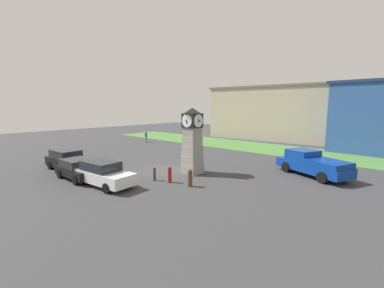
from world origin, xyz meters
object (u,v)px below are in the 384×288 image
(car_navy_sedan, at_px, (67,160))
(pickup_truck, at_px, (312,164))
(car_by_building, at_px, (103,173))
(pedestrian_by_cars, at_px, (193,139))
(clock_tower, at_px, (192,142))
(bollard_far_row, at_px, (154,174))
(bollard_near_tower, at_px, (190,178))
(car_near_tower, at_px, (79,169))
(pedestrian_crossing_lot, at_px, (146,136))
(bollard_mid_row, at_px, (170,174))

(car_navy_sedan, height_order, pickup_truck, pickup_truck)
(car_by_building, height_order, pedestrian_by_cars, car_by_building)
(clock_tower, relative_size, pickup_truck, 0.87)
(bollard_far_row, bearing_deg, pedestrian_by_cars, 122.36)
(bollard_near_tower, xyz_separation_m, bollard_far_row, (-2.76, -0.71, -0.10))
(bollard_far_row, height_order, pedestrian_by_cars, pedestrian_by_cars)
(car_near_tower, xyz_separation_m, pedestrian_by_cars, (-4.24, 17.09, 0.17))
(pedestrian_crossing_lot, bearing_deg, clock_tower, -26.29)
(clock_tower, relative_size, bollard_far_row, 5.30)
(bollard_near_tower, distance_m, pedestrian_crossing_lot, 21.16)
(car_near_tower, relative_size, pedestrian_crossing_lot, 2.55)
(car_near_tower, bearing_deg, car_by_building, 7.60)
(pickup_truck, bearing_deg, car_navy_sedan, -143.15)
(car_near_tower, distance_m, pedestrian_crossing_lot, 18.40)
(car_near_tower, bearing_deg, bollard_far_row, 37.22)
(clock_tower, height_order, car_near_tower, clock_tower)
(car_navy_sedan, bearing_deg, car_by_building, -1.62)
(pickup_truck, bearing_deg, pedestrian_by_cars, 163.43)
(bollard_near_tower, relative_size, pedestrian_crossing_lot, 0.73)
(bollard_far_row, xyz_separation_m, car_near_tower, (-4.44, -3.38, 0.24))
(car_navy_sedan, height_order, pedestrian_by_cars, car_navy_sedan)
(bollard_mid_row, height_order, pickup_truck, pickup_truck)
(clock_tower, relative_size, car_by_building, 1.08)
(bollard_near_tower, bearing_deg, car_near_tower, -150.46)
(car_by_building, xyz_separation_m, pedestrian_crossing_lot, (-13.96, 14.29, 0.08))
(car_by_building, xyz_separation_m, pickup_truck, (9.41, 11.80, 0.11))
(bollard_mid_row, xyz_separation_m, car_navy_sedan, (-8.85, -3.24, 0.25))
(bollard_near_tower, height_order, pickup_truck, pickup_truck)
(pedestrian_by_cars, bearing_deg, bollard_mid_row, -53.55)
(bollard_near_tower, height_order, pedestrian_crossing_lot, pedestrian_crossing_lot)
(clock_tower, bearing_deg, pedestrian_crossing_lot, 153.71)
(pickup_truck, relative_size, pedestrian_by_cars, 3.70)
(bollard_mid_row, distance_m, bollard_far_row, 1.21)
(bollard_mid_row, xyz_separation_m, pedestrian_by_cars, (-9.82, 13.30, 0.33))
(car_by_building, bearing_deg, pedestrian_by_cars, 112.97)
(bollard_far_row, height_order, pedestrian_crossing_lot, pedestrian_crossing_lot)
(bollard_mid_row, xyz_separation_m, car_by_building, (-2.74, -3.41, 0.25))
(bollard_far_row, xyz_separation_m, pickup_truck, (7.80, 8.81, 0.45))
(car_navy_sedan, distance_m, car_near_tower, 3.32)
(clock_tower, distance_m, bollard_near_tower, 3.85)
(bollard_far_row, relative_size, pedestrian_by_cars, 0.61)
(bollard_far_row, bearing_deg, car_by_building, -118.18)
(bollard_near_tower, height_order, car_by_building, car_by_building)
(pedestrian_by_cars, bearing_deg, pedestrian_crossing_lot, -160.59)
(clock_tower, distance_m, car_by_building, 6.88)
(bollard_far_row, relative_size, pickup_truck, 0.16)
(pedestrian_crossing_lot, distance_m, pedestrian_by_cars, 7.29)
(bollard_mid_row, xyz_separation_m, bollard_far_row, (-1.13, -0.41, -0.08))
(bollard_mid_row, relative_size, bollard_far_row, 1.17)
(bollard_near_tower, bearing_deg, bollard_mid_row, -169.67)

